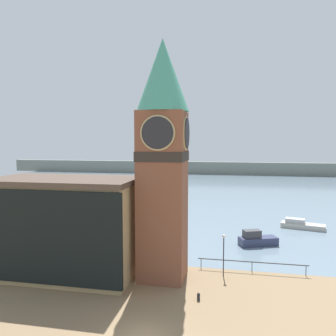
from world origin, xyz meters
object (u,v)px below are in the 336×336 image
object	(u,v)px
pier_building	(65,226)
mooring_bollard_near	(199,296)
boat_near	(257,240)
lamp_post	(224,247)
clock_tower	(163,154)
boat_far	(301,225)

from	to	relation	value
pier_building	mooring_bollard_near	xyz separation A→B (m)	(13.56, -3.06, -4.47)
boat_near	lamp_post	bearing A→B (deg)	-131.73
boat_near	clock_tower	bearing A→B (deg)	-150.28
pier_building	lamp_post	distance (m)	15.77
clock_tower	pier_building	world-z (taller)	clock_tower
pier_building	mooring_bollard_near	bearing A→B (deg)	-12.71
boat_far	mooring_bollard_near	xyz separation A→B (m)	(-13.08, -25.67, -0.18)
clock_tower	lamp_post	xyz separation A→B (m)	(5.75, 1.46, -9.16)
clock_tower	lamp_post	world-z (taller)	clock_tower
clock_tower	pier_building	bearing A→B (deg)	-174.21
clock_tower	boat_near	xyz separation A→B (m)	(9.67, 11.82, -11.28)
pier_building	mooring_bollard_near	size ratio (longest dim) A/B	22.45
clock_tower	lamp_post	distance (m)	10.91
clock_tower	boat_far	bearing A→B (deg)	51.94
boat_near	lamp_post	distance (m)	11.28
boat_near	mooring_bollard_near	distance (m)	16.90
boat_far	pier_building	bearing A→B (deg)	-124.70
clock_tower	mooring_bollard_near	distance (m)	12.94
pier_building	lamp_post	bearing A→B (deg)	8.98
mooring_bollard_near	lamp_post	world-z (taller)	lamp_post
pier_building	boat_near	xyz separation A→B (m)	(19.37, 12.81, -4.07)
boat_far	mooring_bollard_near	size ratio (longest dim) A/B	10.21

